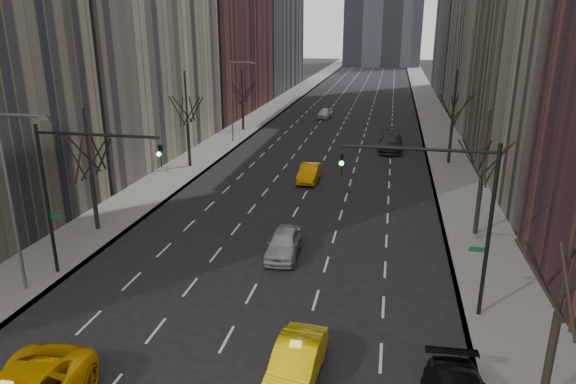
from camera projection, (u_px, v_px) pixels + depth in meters
The scene contains 17 objects.
sidewalk_left at pixel (273, 108), 81.96m from camera, with size 4.50×320.00×0.15m, color slate.
sidewalk_right at pixel (431, 113), 77.35m from camera, with size 4.50×320.00×0.15m, color slate.
tree_lw_b at pixel (91, 176), 32.32m from camera, with size 3.36×3.50×7.82m.
tree_lw_c at pixel (188, 125), 47.13m from camera, with size 3.36×3.50×8.74m.
tree_lw_d at pixel (243, 102), 64.05m from camera, with size 3.36×3.50×7.36m.
tree_rw_a at pixel (558, 314), 16.58m from camera, with size 3.36×3.50×8.28m.
tree_rw_b at pixel (481, 180), 31.53m from camera, with size 3.36×3.50×7.82m.
tree_rw_c at pixel (452, 123), 48.21m from camera, with size 3.36×3.50×8.74m.
traffic_mast_left at pixel (73, 178), 25.64m from camera, with size 6.69×0.39×8.00m.
traffic_mast_right at pixel (452, 202), 22.21m from camera, with size 6.69×0.39×8.00m.
streetlight_near at pixel (15, 185), 24.06m from camera, with size 2.83×0.22×9.00m.
streetlight_far at pixel (234, 93), 56.67m from camera, with size 2.83×0.22×9.00m.
taxi_sedan at pixel (296, 364), 19.08m from camera, with size 1.62×4.65×1.53m, color yellow.
silver_sedan_ahead at pixel (284, 243), 29.65m from camera, with size 1.78×4.42×1.51m, color #9FA1A6.
far_taxi at pixel (310, 173), 43.91m from camera, with size 1.53×4.39×1.45m, color #F19805.
far_suv_grey at pixel (390, 142), 54.59m from camera, with size 2.48×6.11×1.77m, color #29292D.
far_car_white at pixel (325, 113), 73.66m from camera, with size 1.63×4.06×1.38m, color silver.
Camera 1 is at (6.30, -9.97, 12.78)m, focal length 32.00 mm.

